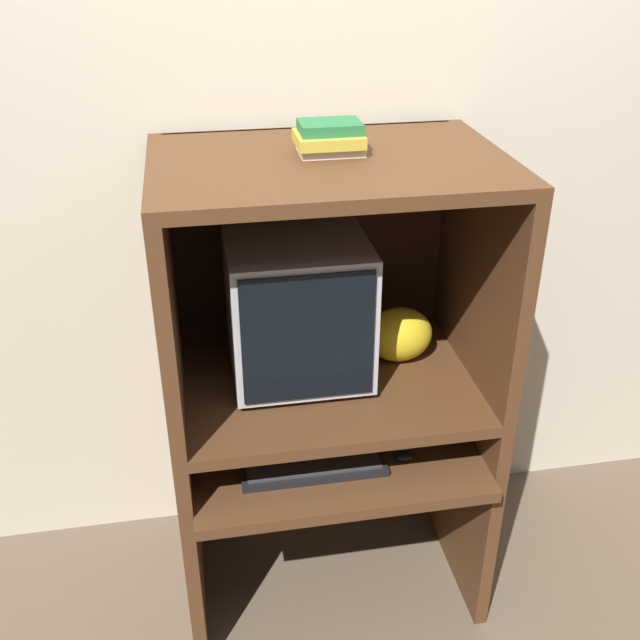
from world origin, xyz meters
TOP-DOWN VIEW (x-y plane):
  - wall_back at (0.00, 0.71)m, footprint 6.00×0.06m
  - desk_base at (0.00, 0.27)m, footprint 0.93×0.70m
  - desk_monitor_shelf at (0.00, 0.32)m, footprint 0.93×0.65m
  - hutch_upper at (0.00, 0.36)m, footprint 0.93×0.65m
  - crt_monitor at (-0.08, 0.38)m, footprint 0.40×0.41m
  - keyboard at (-0.08, 0.14)m, footprint 0.42×0.14m
  - mouse at (0.20, 0.14)m, footprint 0.06×0.04m
  - snack_bag at (0.24, 0.40)m, footprint 0.21×0.16m
  - book_stack at (0.01, 0.36)m, footprint 0.18×0.14m

SIDE VIEW (x-z plane):
  - desk_base at x=0.00m, z-range 0.07..0.68m
  - keyboard at x=-0.08m, z-range 0.60..0.63m
  - mouse at x=0.20m, z-range 0.60..0.63m
  - desk_monitor_shelf at x=0.00m, z-range 0.66..0.84m
  - snack_bag at x=0.24m, z-range 0.79..0.96m
  - crt_monitor at x=-0.08m, z-range 0.80..1.24m
  - hutch_upper at x=0.00m, z-range 0.90..1.57m
  - wall_back at x=0.00m, z-range 0.00..2.60m
  - book_stack at x=0.01m, z-range 1.47..1.55m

